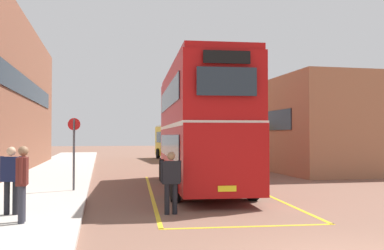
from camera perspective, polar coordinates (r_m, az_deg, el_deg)
name	(u,v)px	position (r m, az deg, el deg)	size (l,w,h in m)	color
ground_plane	(186,179)	(21.02, -0.78, -7.13)	(135.60, 135.60, 0.00)	brown
sidewalk_left	(52,175)	(23.13, -18.10, -6.36)	(4.00, 57.60, 0.14)	#B2ADA3
depot_building_right	(299,127)	(29.42, 13.92, -0.23)	(6.65, 15.81, 5.36)	#9E6647
double_decker_bus	(200,125)	(16.99, 1.01, 0.00)	(3.35, 10.38, 4.75)	black
single_deck_bus	(178,141)	(36.96, -1.87, -2.11)	(3.06, 8.97, 3.02)	black
pedestrian_boarding	(171,178)	(11.56, -2.81, -7.05)	(0.56, 0.25, 1.66)	black
pedestrian_waiting_near	(11,175)	(11.62, -22.80, -6.16)	(0.55, 0.33, 1.68)	black
pedestrian_waiting_far	(22,178)	(10.48, -21.54, -6.55)	(0.25, 0.58, 1.72)	#2D2D38
bus_stop_sign	(74,147)	(16.00, -15.36, -2.78)	(0.44, 0.08, 2.58)	#4C4C51
bay_marking_yellow	(210,195)	(15.26, 2.38, -9.28)	(5.09, 12.54, 0.01)	gold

